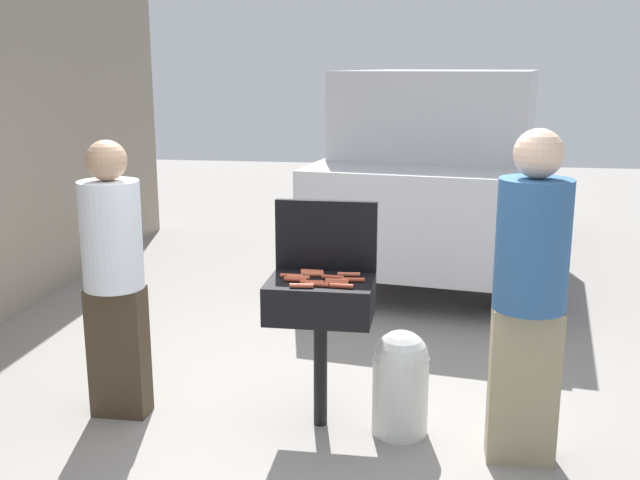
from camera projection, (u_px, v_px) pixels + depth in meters
ground_plane at (300, 424)px, 4.41m from camera, size 24.00×24.00×0.00m
bbq_grill at (320, 304)px, 4.26m from camera, size 0.60×0.44×0.88m
grill_lid_open at (326, 236)px, 4.39m from camera, size 0.60×0.05×0.42m
hot_dog_0 at (349, 274)px, 4.29m from camera, size 0.13×0.04×0.03m
hot_dog_1 at (337, 281)px, 4.16m from camera, size 0.13×0.03×0.03m
hot_dog_2 at (312, 283)px, 4.13m from camera, size 0.13×0.04×0.03m
hot_dog_3 at (333, 277)px, 4.24m from camera, size 0.13×0.04×0.03m
hot_dog_4 at (341, 286)px, 4.07m from camera, size 0.13×0.03×0.03m
hot_dog_5 at (302, 286)px, 4.07m from camera, size 0.13×0.04×0.03m
hot_dog_6 at (298, 278)px, 4.23m from camera, size 0.13×0.03×0.03m
hot_dog_7 at (317, 284)px, 4.10m from camera, size 0.13×0.04×0.03m
hot_dog_8 at (312, 273)px, 4.33m from camera, size 0.13×0.03×0.03m
hot_dog_9 at (296, 280)px, 4.19m from camera, size 0.13×0.03×0.03m
hot_dog_10 at (337, 283)px, 4.12m from camera, size 0.13×0.03×0.03m
hot_dog_11 at (353, 280)px, 4.19m from camera, size 0.13×0.04×0.03m
hot_dog_12 at (292, 276)px, 4.26m from camera, size 0.13×0.03×0.03m
hot_dog_13 at (312, 275)px, 4.29m from camera, size 0.13×0.04×0.03m
hot_dog_14 at (312, 271)px, 4.35m from camera, size 0.13×0.03×0.03m
propane_tank at (400, 380)px, 4.25m from camera, size 0.32×0.32×0.62m
person_left at (114, 270)px, 4.35m from camera, size 0.35×0.35×1.66m
person_right at (530, 288)px, 3.82m from camera, size 0.37×0.37×1.77m
parked_minivan at (444, 166)px, 7.91m from camera, size 2.55×4.63×2.02m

